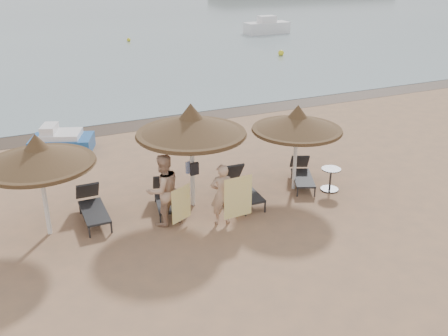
{
  "coord_description": "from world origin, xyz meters",
  "views": [
    {
      "loc": [
        -4.62,
        -10.25,
        6.6
      ],
      "look_at": [
        0.62,
        1.2,
        1.18
      ],
      "focal_mm": 40.0,
      "sensor_mm": 36.0,
      "label": 1
    }
  ],
  "objects_px": {
    "side_table": "(330,180)",
    "pedal_boat": "(61,141)",
    "palapa_left": "(38,156)",
    "palapa_center": "(191,125)",
    "palapa_right": "(297,123)",
    "lounger_far_right": "(302,173)",
    "lounger_far_left": "(92,206)",
    "lounger_near_left": "(166,196)",
    "lounger_near_right": "(240,186)",
    "person_right": "(222,190)",
    "person_left": "(163,185)"
  },
  "relations": [
    {
      "from": "side_table",
      "to": "pedal_boat",
      "type": "distance_m",
      "value": 9.66
    },
    {
      "from": "palapa_left",
      "to": "palapa_center",
      "type": "xyz_separation_m",
      "value": [
        3.93,
        -0.04,
        0.23
      ]
    },
    {
      "from": "palapa_right",
      "to": "lounger_far_right",
      "type": "relative_size",
      "value": 1.49
    },
    {
      "from": "palapa_left",
      "to": "lounger_far_left",
      "type": "relative_size",
      "value": 1.46
    },
    {
      "from": "lounger_far_left",
      "to": "lounger_near_left",
      "type": "height_order",
      "value": "lounger_far_left"
    },
    {
      "from": "palapa_left",
      "to": "lounger_near_left",
      "type": "height_order",
      "value": "palapa_left"
    },
    {
      "from": "palapa_center",
      "to": "lounger_far_left",
      "type": "bearing_deg",
      "value": 171.77
    },
    {
      "from": "lounger_near_left",
      "to": "side_table",
      "type": "bearing_deg",
      "value": 0.14
    },
    {
      "from": "palapa_left",
      "to": "lounger_far_right",
      "type": "bearing_deg",
      "value": -0.78
    },
    {
      "from": "lounger_near_right",
      "to": "pedal_boat",
      "type": "relative_size",
      "value": 0.81
    },
    {
      "from": "pedal_boat",
      "to": "lounger_near_left",
      "type": "bearing_deg",
      "value": -49.62
    },
    {
      "from": "palapa_center",
      "to": "lounger_near_left",
      "type": "distance_m",
      "value": 2.17
    },
    {
      "from": "lounger_far_left",
      "to": "pedal_boat",
      "type": "height_order",
      "value": "pedal_boat"
    },
    {
      "from": "lounger_near_right",
      "to": "pedal_boat",
      "type": "height_order",
      "value": "pedal_boat"
    },
    {
      "from": "palapa_left",
      "to": "pedal_boat",
      "type": "relative_size",
      "value": 1.11
    },
    {
      "from": "pedal_boat",
      "to": "person_right",
      "type": "bearing_deg",
      "value": -45.82
    },
    {
      "from": "palapa_right",
      "to": "person_right",
      "type": "distance_m",
      "value": 3.24
    },
    {
      "from": "palapa_left",
      "to": "lounger_near_right",
      "type": "height_order",
      "value": "palapa_left"
    },
    {
      "from": "lounger_far_left",
      "to": "person_left",
      "type": "bearing_deg",
      "value": -32.59
    },
    {
      "from": "lounger_far_right",
      "to": "person_left",
      "type": "bearing_deg",
      "value": -148.04
    },
    {
      "from": "lounger_near_left",
      "to": "lounger_far_right",
      "type": "relative_size",
      "value": 1.03
    },
    {
      "from": "lounger_near_right",
      "to": "lounger_far_right",
      "type": "distance_m",
      "value": 2.2
    },
    {
      "from": "pedal_boat",
      "to": "palapa_center",
      "type": "bearing_deg",
      "value": -43.94
    },
    {
      "from": "palapa_left",
      "to": "person_right",
      "type": "bearing_deg",
      "value": -17.26
    },
    {
      "from": "palapa_center",
      "to": "person_right",
      "type": "bearing_deg",
      "value": -75.96
    },
    {
      "from": "palapa_center",
      "to": "palapa_left",
      "type": "bearing_deg",
      "value": 179.46
    },
    {
      "from": "palapa_center",
      "to": "lounger_far_right",
      "type": "bearing_deg",
      "value": -1.04
    },
    {
      "from": "lounger_near_left",
      "to": "person_left",
      "type": "height_order",
      "value": "person_left"
    },
    {
      "from": "lounger_near_right",
      "to": "person_left",
      "type": "distance_m",
      "value": 2.64
    },
    {
      "from": "palapa_center",
      "to": "palapa_right",
      "type": "height_order",
      "value": "palapa_center"
    },
    {
      "from": "lounger_far_left",
      "to": "person_right",
      "type": "height_order",
      "value": "person_right"
    },
    {
      "from": "lounger_near_right",
      "to": "lounger_far_right",
      "type": "bearing_deg",
      "value": 6.28
    },
    {
      "from": "lounger_near_right",
      "to": "person_right",
      "type": "distance_m",
      "value": 1.64
    },
    {
      "from": "palapa_center",
      "to": "lounger_far_right",
      "type": "relative_size",
      "value": 1.69
    },
    {
      "from": "palapa_right",
      "to": "lounger_near_left",
      "type": "xyz_separation_m",
      "value": [
        -3.93,
        0.44,
        -1.75
      ]
    },
    {
      "from": "palapa_right",
      "to": "lounger_far_right",
      "type": "distance_m",
      "value": 1.82
    },
    {
      "from": "palapa_center",
      "to": "lounger_far_right",
      "type": "distance_m",
      "value": 4.14
    },
    {
      "from": "lounger_far_left",
      "to": "lounger_far_right",
      "type": "bearing_deg",
      "value": -3.78
    },
    {
      "from": "palapa_center",
      "to": "pedal_boat",
      "type": "height_order",
      "value": "palapa_center"
    },
    {
      "from": "lounger_near_left",
      "to": "pedal_boat",
      "type": "relative_size",
      "value": 0.75
    },
    {
      "from": "palapa_left",
      "to": "palapa_center",
      "type": "relative_size",
      "value": 0.9
    },
    {
      "from": "person_left",
      "to": "pedal_boat",
      "type": "distance_m",
      "value": 6.88
    },
    {
      "from": "lounger_far_left",
      "to": "pedal_boat",
      "type": "distance_m",
      "value": 5.53
    },
    {
      "from": "person_right",
      "to": "pedal_boat",
      "type": "height_order",
      "value": "person_right"
    },
    {
      "from": "person_right",
      "to": "palapa_right",
      "type": "bearing_deg",
      "value": -146.47
    },
    {
      "from": "palapa_center",
      "to": "person_right",
      "type": "relative_size",
      "value": 1.55
    },
    {
      "from": "palapa_center",
      "to": "pedal_boat",
      "type": "distance_m",
      "value": 6.86
    },
    {
      "from": "person_left",
      "to": "side_table",
      "type": "bearing_deg",
      "value": 166.01
    },
    {
      "from": "person_left",
      "to": "palapa_left",
      "type": "bearing_deg",
      "value": -26.94
    },
    {
      "from": "palapa_center",
      "to": "person_left",
      "type": "relative_size",
      "value": 1.33
    }
  ]
}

